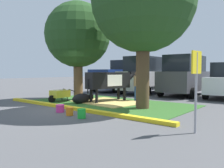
{
  "coord_description": "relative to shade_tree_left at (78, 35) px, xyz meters",
  "views": [
    {
      "loc": [
        7.23,
        -6.05,
        1.55
      ],
      "look_at": [
        -0.02,
        2.77,
        0.9
      ],
      "focal_mm": 36.67,
      "sensor_mm": 36.0,
      "label": 1
    }
  ],
  "objects": [
    {
      "name": "pickup_truck_black",
      "position": [
        -1.79,
        6.0,
        -2.33
      ],
      "size": [
        2.35,
        5.46,
        2.42
      ],
      "color": "navy",
      "rests_on": "ground"
    },
    {
      "name": "wheelbarrow",
      "position": [
        -0.2,
        -1.08,
        -3.06
      ],
      "size": [
        0.62,
        1.6,
        0.63
      ],
      "color": "gold",
      "rests_on": "ground"
    },
    {
      "name": "cow_holstein",
      "position": [
        1.78,
        0.53,
        -2.37
      ],
      "size": [
        1.2,
        3.08,
        1.53
      ],
      "color": "black",
      "rests_on": "ground"
    },
    {
      "name": "suv_dark_grey",
      "position": [
        3.53,
        5.85,
        -2.17
      ],
      "size": [
        2.24,
        4.66,
        2.52
      ],
      "color": "#3D3D42",
      "rests_on": "ground"
    },
    {
      "name": "bucket_pink",
      "position": [
        2.22,
        -2.93,
        -3.29
      ],
      "size": [
        0.33,
        0.33,
        0.29
      ],
      "color": "#EA3893",
      "rests_on": "ground"
    },
    {
      "name": "hay_bedding",
      "position": [
        1.91,
        0.23,
        -3.42
      ],
      "size": [
        3.45,
        2.74,
        0.04
      ],
      "primitive_type": "cube",
      "rotation": [
        0.0,
        0.0,
        -0.11
      ],
      "color": "tan",
      "rests_on": "ground"
    },
    {
      "name": "person_handler",
      "position": [
        2.68,
        1.62,
        -2.64
      ],
      "size": [
        0.48,
        0.34,
        1.51
      ],
      "color": "#23478C",
      "rests_on": "ground"
    },
    {
      "name": "grass_island",
      "position": [
        2.09,
        0.03,
        -3.43
      ],
      "size": [
        7.82,
        4.3,
        0.02
      ],
      "primitive_type": "cube",
      "color": "#2D5B23",
      "rests_on": "ground"
    },
    {
      "name": "bucket_green",
      "position": [
        3.67,
        -3.18,
        -3.28
      ],
      "size": [
        0.29,
        0.29,
        0.31
      ],
      "color": "green",
      "rests_on": "ground"
    },
    {
      "name": "ground_plane",
      "position": [
        1.93,
        -2.24,
        -3.44
      ],
      "size": [
        80.0,
        80.0,
        0.0
      ],
      "primitive_type": "plane",
      "color": "#4C4C4F"
    },
    {
      "name": "shade_tree_left",
      "position": [
        0.0,
        0.0,
        0.0
      ],
      "size": [
        3.45,
        3.45,
        5.2
      ],
      "color": "brown",
      "rests_on": "ground"
    },
    {
      "name": "bucket_orange",
      "position": [
        3.0,
        -3.12,
        -3.29
      ],
      "size": [
        0.28,
        0.28,
        0.28
      ],
      "color": "orange",
      "rests_on": "ground"
    },
    {
      "name": "curb_yellow",
      "position": [
        2.09,
        -2.27,
        -3.38
      ],
      "size": [
        9.02,
        0.24,
        0.12
      ],
      "primitive_type": "cube",
      "color": "yellow",
      "rests_on": "ground"
    },
    {
      "name": "parking_sign",
      "position": [
        7.19,
        -2.62,
        -2.0
      ],
      "size": [
        0.1,
        0.44,
        2.04
      ],
      "color": "#99999E",
      "rests_on": "ground"
    },
    {
      "name": "calf_lying",
      "position": [
        1.14,
        -0.8,
        -3.2
      ],
      "size": [
        0.51,
        1.31,
        0.48
      ],
      "color": "black",
      "rests_on": "ground"
    },
    {
      "name": "shade_tree_right",
      "position": [
        4.18,
        -0.25,
        0.94
      ],
      "size": [
        4.24,
        4.24,
        6.54
      ],
      "color": "#4C3823",
      "rests_on": "ground"
    },
    {
      "name": "suv_black",
      "position": [
        0.86,
        5.5,
        -2.17
      ],
      "size": [
        2.24,
        4.66,
        2.52
      ],
      "color": "#B7B7BC",
      "rests_on": "ground"
    }
  ]
}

